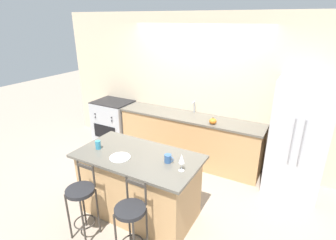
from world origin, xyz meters
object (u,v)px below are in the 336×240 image
Objects in this scene: coffee_mug at (168,158)px; pumpkin_decoration at (213,121)px; wine_glass at (182,159)px; dinner_plate at (120,157)px; tumbler_cup at (98,145)px; bar_stool_far at (131,218)px; oven_range at (114,122)px; bar_stool_near at (82,198)px; refrigerator at (298,138)px.

pumpkin_decoration is at bearing 87.91° from coffee_mug.
pumpkin_decoration is (-0.18, 1.56, -0.11)m from wine_glass.
tumbler_cup is at bearing 172.37° from dinner_plate.
bar_stool_far is at bearing -43.96° from dinner_plate.
dinner_plate reaches higher than oven_range.
pumpkin_decoration is (0.05, 1.47, -0.00)m from coffee_mug.
coffee_mug is (0.79, 0.71, 0.41)m from bar_stool_near.
bar_stool_far reaches higher than oven_range.
bar_stool_near is (-2.15, -2.31, -0.33)m from refrigerator.
pumpkin_decoration is at bearing 68.83° from bar_stool_near.
coffee_mug is at bearing 83.99° from bar_stool_far.
pumpkin_decoration is at bearing 86.64° from bar_stool_far.
pumpkin_decoration is at bearing -3.52° from oven_range.
tumbler_cup is (-0.93, 0.55, 0.41)m from bar_stool_far.
refrigerator is at bearing 36.31° from tumbler_cup.
dinner_plate is 1.22× the size of wine_glass.
coffee_mug is (2.23, -1.61, 0.50)m from oven_range.
tumbler_cup reaches higher than bar_stool_far.
pumpkin_decoration is (-1.31, -0.12, 0.07)m from refrigerator.
bar_stool_far is 4.55× the size of wine_glass.
coffee_mug is at bearing 8.19° from tumbler_cup.
bar_stool_far is at bearing -116.50° from wine_glass.
bar_stool_near is 8.46× the size of tumbler_cup.
refrigerator is 14.12× the size of pumpkin_decoration.
pumpkin_decoration reaches higher than dinner_plate.
refrigerator reaches higher than coffee_mug.
wine_glass is at bearing 31.35° from bar_stool_near.
bar_stool_near is at bearing -137.96° from coffee_mug.
dinner_plate is at bearing -172.48° from wine_glass.
wine_glass is 1.73× the size of pumpkin_decoration.
oven_range is 3.49× the size of dinner_plate.
tumbler_cup is 1.93m from pumpkin_decoration.
coffee_mug is at bearing 158.03° from wine_glass.
wine_glass is 1.24m from tumbler_cup.
oven_range is at bearing 144.11° from coffee_mug.
tumbler_cup is at bearing -55.21° from oven_range.
tumbler_cup reaches higher than coffee_mug.
bar_stool_near is 1.00× the size of bar_stool_far.
bar_stool_far is 8.46× the size of tumbler_cup.
wine_glass is (0.82, 0.11, 0.15)m from dinner_plate.
tumbler_cup is at bearing -177.57° from wine_glass.
bar_stool_near is at bearing -132.99° from refrigerator.
dinner_plate is at bearing -137.38° from refrigerator.
wine_glass is 1.76× the size of coffee_mug.
refrigerator reaches higher than bar_stool_far.
pumpkin_decoration is (1.06, 1.61, -0.01)m from tumbler_cup.
wine_glass reaches higher than dinner_plate.
bar_stool_far is at bearing -47.02° from oven_range.
wine_glass reaches higher than pumpkin_decoration.
refrigerator is at bearing 57.99° from bar_stool_far.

